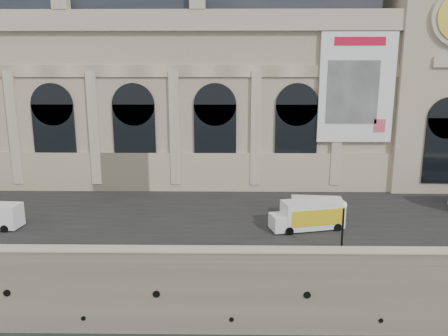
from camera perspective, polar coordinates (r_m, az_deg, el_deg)
The scene contains 9 objects.
ground at distance 38.79m, azimuth -11.73°, elevation -20.45°, with size 260.00×260.00×0.00m, color black.
quay at distance 69.52m, azimuth -5.71°, elevation -2.53°, with size 160.00×70.00×6.00m, color gray.
street at distance 48.71m, azimuth -8.54°, elevation -5.47°, with size 160.00×24.00×0.06m, color #2D2D2D.
parapet at distance 36.20m, azimuth -11.99°, elevation -11.09°, with size 160.00×1.40×1.21m.
museum at distance 64.09m, azimuth -11.88°, elevation 11.14°, with size 69.00×18.70×29.10m.
clock_pavilion at distance 65.19m, azimuth 25.20°, elevation 13.53°, with size 13.00×14.72×36.70m.
van_c at distance 45.87m, azimuth 11.55°, elevation -5.20°, with size 5.42×2.58×2.34m.
box_truck at distance 42.93m, azimuth 10.98°, elevation -6.08°, with size 7.34×3.79×2.83m.
lamp_right at distance 37.06m, azimuth 15.22°, elevation -7.85°, with size 0.48×0.48×4.67m.
Camera 1 is at (7.82, -31.72, 20.92)m, focal length 35.00 mm.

